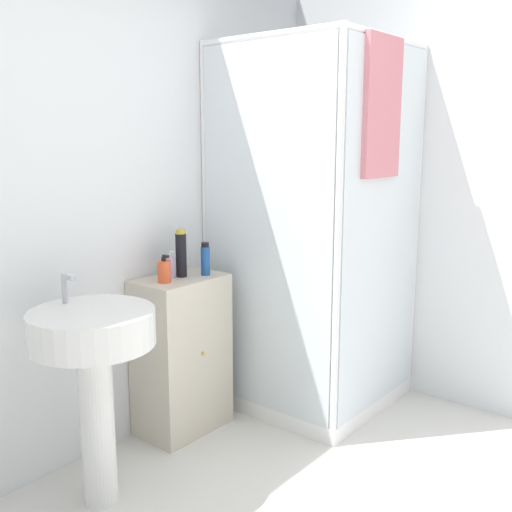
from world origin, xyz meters
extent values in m
cube|color=silver|center=(0.00, 1.70, 1.25)|extent=(6.40, 0.06, 2.50)
cube|color=white|center=(1.21, 1.21, 0.04)|extent=(0.92, 0.92, 0.09)
cylinder|color=white|center=(1.65, 1.65, 1.04)|extent=(0.04, 0.04, 2.09)
cylinder|color=white|center=(0.77, 1.65, 1.04)|extent=(0.04, 0.04, 2.09)
cylinder|color=white|center=(1.65, 0.77, 1.04)|extent=(0.04, 0.04, 2.09)
cylinder|color=white|center=(0.77, 0.77, 1.04)|extent=(0.04, 0.04, 2.09)
cylinder|color=white|center=(1.21, 0.77, 2.07)|extent=(0.88, 0.04, 0.04)
cylinder|color=white|center=(1.21, 1.65, 2.07)|extent=(0.88, 0.04, 0.04)
cylinder|color=white|center=(0.77, 1.21, 2.07)|extent=(0.04, 0.88, 0.04)
cylinder|color=white|center=(1.65, 1.21, 2.07)|extent=(0.04, 0.88, 0.04)
cube|color=silver|center=(1.21, 0.76, 1.07)|extent=(0.85, 0.01, 1.96)
cube|color=silver|center=(0.76, 1.21, 1.07)|extent=(0.01, 0.85, 1.96)
cylinder|color=#B7BABF|center=(1.44, 1.59, 0.87)|extent=(0.02, 0.02, 1.56)
cylinder|color=#B7BABF|center=(1.44, 1.54, 1.67)|extent=(0.07, 0.07, 0.04)
cube|color=#D1757F|center=(1.11, 0.74, 1.72)|extent=(0.35, 0.03, 0.70)
cube|color=beige|center=(0.42, 1.51, 0.42)|extent=(0.48, 0.31, 0.85)
sphere|color=gold|center=(0.42, 1.34, 0.47)|extent=(0.02, 0.02, 0.02)
cylinder|color=white|center=(-0.28, 1.30, 0.36)|extent=(0.15, 0.15, 0.72)
cylinder|color=white|center=(-0.28, 1.30, 0.79)|extent=(0.52, 0.52, 0.15)
cylinder|color=#B7BABF|center=(-0.28, 1.49, 0.93)|extent=(0.02, 0.02, 0.13)
cube|color=#B7BABF|center=(-0.28, 1.45, 0.99)|extent=(0.02, 0.07, 0.02)
cylinder|color=#E5562D|center=(0.29, 1.49, 0.90)|extent=(0.07, 0.07, 0.11)
cylinder|color=black|center=(0.29, 1.49, 0.97)|extent=(0.02, 0.02, 0.02)
cube|color=black|center=(0.29, 1.48, 0.99)|extent=(0.02, 0.04, 0.01)
cylinder|color=black|center=(0.44, 1.52, 0.96)|extent=(0.06, 0.06, 0.23)
cylinder|color=gold|center=(0.44, 1.52, 1.09)|extent=(0.05, 0.05, 0.02)
cylinder|color=#1E4C93|center=(0.55, 1.44, 0.92)|extent=(0.05, 0.05, 0.15)
cylinder|color=black|center=(0.55, 1.44, 1.01)|extent=(0.04, 0.04, 0.02)
cylinder|color=#B299C6|center=(0.38, 1.54, 0.91)|extent=(0.04, 0.04, 0.11)
cylinder|color=silver|center=(0.38, 1.54, 0.97)|extent=(0.02, 0.02, 0.02)
cube|color=silver|center=(0.38, 1.53, 0.99)|extent=(0.01, 0.02, 0.01)
camera|label=1|loc=(-1.70, -0.72, 1.56)|focal=42.00mm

